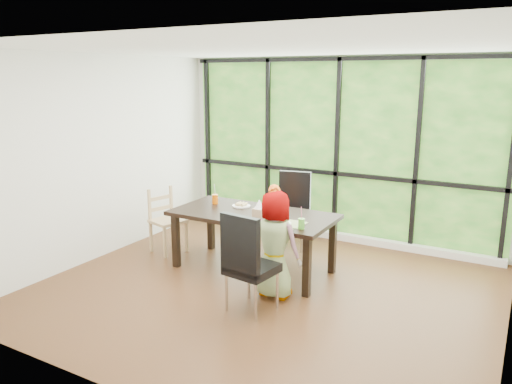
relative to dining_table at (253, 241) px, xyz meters
The scene contains 22 objects.
ground 0.74m from the dining_table, 46.85° to the right, with size 5.00×5.00×0.00m, color black.
back_wall 2.08m from the dining_table, 76.15° to the left, with size 5.00×5.00×0.00m, color silver.
foliage_backdrop 2.06m from the dining_table, 76.00° to the left, with size 4.80×0.02×2.65m, color #204C19.
window_mullions 2.03m from the dining_table, 75.69° to the left, with size 4.80×0.06×2.65m, color black, non-canonical shape.
window_sill 1.77m from the dining_table, 75.36° to the left, with size 4.80×0.12×0.10m, color silver.
dining_table is the anchor object (origin of this frame).
chair_window_leather 1.02m from the dining_table, 86.65° to the left, with size 0.46×0.46×1.08m, color black.
chair_interior_leather 1.13m from the dining_table, 60.82° to the right, with size 0.46×0.46×1.08m, color black.
chair_end_beech 1.36m from the dining_table, behind, with size 0.42×0.40×0.90m, color tan.
child_toddler 0.61m from the dining_table, 90.00° to the left, with size 0.36×0.24×0.99m, color #F85F14.
child_older 0.85m from the dining_table, 42.85° to the right, with size 0.59×0.38×1.21m, color slate.
placemat 0.71m from the dining_table, 18.83° to the right, with size 0.40×0.30×0.01m, color tan.
plate_far 0.52m from the dining_table, 145.45° to the left, with size 0.24×0.24×0.01m, color white.
plate_near 0.69m from the dining_table, 25.04° to the right, with size 0.22×0.22×0.01m, color white.
orange_cup 0.81m from the dining_table, 167.27° to the left, with size 0.08×0.08×0.13m, color #D55A05.
green_cup 0.96m from the dining_table, 21.11° to the right, with size 0.08×0.08×0.12m, color #5DC03A.
tissue_box 0.48m from the dining_table, 39.23° to the right, with size 0.13×0.13×0.11m, color tan.
crepe_rolls_far 0.54m from the dining_table, 145.45° to the left, with size 0.15×0.12×0.04m, color tan, non-canonical shape.
crepe_rolls_near 0.71m from the dining_table, 25.04° to the right, with size 0.10×0.12×0.04m, color tan, non-canonical shape.
straw_white 0.87m from the dining_table, 167.27° to the left, with size 0.01×0.01×0.20m, color white.
straw_pink 1.01m from the dining_table, 21.11° to the right, with size 0.01×0.01×0.20m, color pink.
tissue 0.58m from the dining_table, 39.23° to the right, with size 0.12×0.12×0.11m, color white.
Camera 1 is at (2.52, -4.71, 2.42)m, focal length 34.86 mm.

